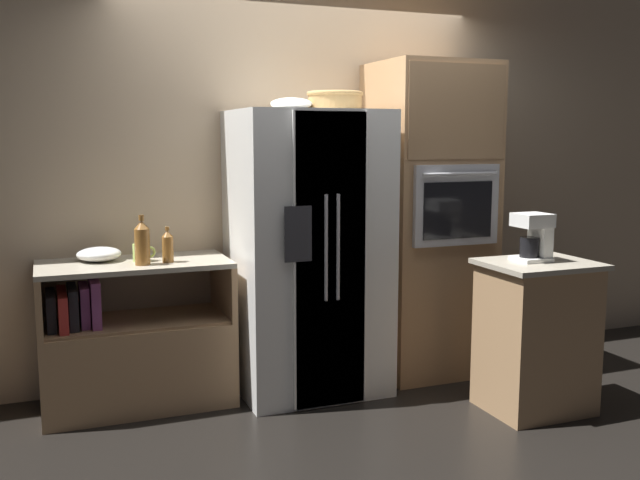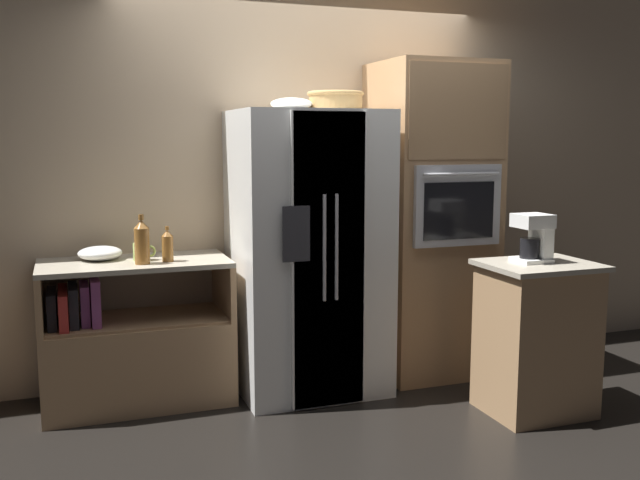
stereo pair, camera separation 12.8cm
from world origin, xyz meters
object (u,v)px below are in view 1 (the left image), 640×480
wicker_basket (335,100)px  wall_oven (428,220)px  mug (141,253)px  coffee_maker (535,235)px  bottle_tall (142,242)px  bottle_short (168,246)px  fruit_bowl (291,104)px  mixing_bowl (99,254)px  refrigerator (308,252)px

wicker_basket → wall_oven: bearing=3.8°
wall_oven → mug: bearing=178.4°
wall_oven → coffee_maker: wall_oven is taller
bottle_tall → bottle_short: bearing=12.8°
fruit_bowl → bottle_tall: fruit_bowl is taller
fruit_bowl → coffee_maker: bearing=-33.4°
wicker_basket → bottle_short: bearing=179.6°
bottle_tall → mug: size_ratio=2.16×
bottle_tall → fruit_bowl: bearing=0.9°
coffee_maker → wicker_basket: bearing=138.7°
fruit_bowl → mug: size_ratio=1.90×
wicker_basket → bottle_short: size_ratio=1.68×
mixing_bowl → coffee_maker: coffee_maker is taller
wall_oven → fruit_bowl: size_ratio=8.22×
bottle_tall → bottle_short: bottle_tall is taller
bottle_short → fruit_bowl: bearing=-1.5°
bottle_tall → mug: bearing=85.5°
bottle_tall → bottle_short: 0.16m
mixing_bowl → refrigerator: bearing=-9.1°
fruit_bowl → coffee_maker: size_ratio=0.92×
refrigerator → mug: 1.03m
refrigerator → bottle_tall: (-1.04, -0.02, 0.12)m
refrigerator → wall_oven: size_ratio=0.85×
wall_oven → bottle_short: bearing=-178.7°
wall_oven → fruit_bowl: (-1.01, -0.06, 0.77)m
fruit_bowl → wicker_basket: bearing=2.4°
refrigerator → wicker_basket: size_ratio=5.02×
bottle_short → coffee_maker: size_ratio=0.76×
mixing_bowl → coffee_maker: (2.38, -1.02, 0.12)m
fruit_bowl → mixing_bowl: size_ratio=0.99×
wicker_basket → coffee_maker: wicker_basket is taller
mug → wall_oven: bearing=-1.6°
bottle_short → coffee_maker: 2.17m
refrigerator → bottle_short: refrigerator is taller
bottle_tall → wicker_basket: bearing=1.3°
bottle_tall → mixing_bowl: size_ratio=1.12×
mug → coffee_maker: bearing=-23.2°
refrigerator → mug: (-1.03, 0.11, 0.04)m
wicker_basket → coffee_maker: 1.48m
bottle_tall → bottle_short: size_ratio=1.38×
fruit_bowl → bottle_short: (-0.78, 0.02, -0.85)m
wall_oven → mixing_bowl: size_ratio=8.11×
wicker_basket → refrigerator: bearing=-178.5°
wicker_basket → mug: wicker_basket is taller
wall_oven → coffee_maker: (0.21, -0.87, -0.01)m
fruit_bowl → coffee_maker: fruit_bowl is taller
wall_oven → fruit_bowl: wall_oven is taller
refrigerator → mixing_bowl: refrigerator is taller
mixing_bowl → mug: bearing=-22.3°
bottle_tall → mug: (0.01, 0.13, -0.08)m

